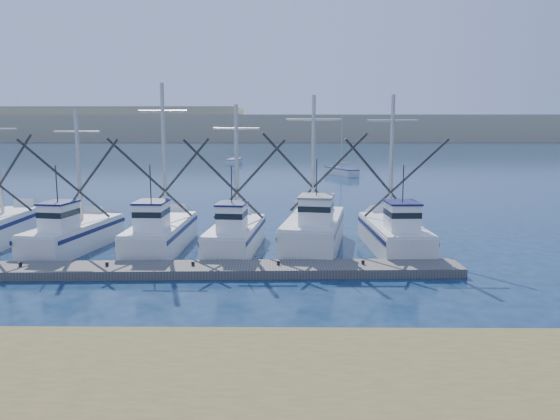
% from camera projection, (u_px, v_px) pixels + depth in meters
% --- Properties ---
extents(ground, '(500.00, 500.00, 0.00)m').
position_uv_depth(ground, '(324.00, 321.00, 19.51)').
color(ground, '#0D2039').
rests_on(ground, ground).
extents(floating_dock, '(31.27, 3.15, 0.42)m').
position_uv_depth(floating_dock, '(129.00, 270.00, 25.48)').
color(floating_dock, '#615D57').
rests_on(floating_dock, ground).
extents(dune_ridge, '(360.00, 60.00, 10.00)m').
position_uv_depth(dune_ridge, '(289.00, 128.00, 226.07)').
color(dune_ridge, tan).
rests_on(dune_ridge, ground).
extents(trawler_fleet, '(30.04, 8.61, 9.24)m').
position_uv_depth(trawler_fleet, '(162.00, 233.00, 30.31)').
color(trawler_fleet, silver).
rests_on(trawler_fleet, ground).
extents(sailboat_near, '(4.14, 6.88, 8.10)m').
position_uv_depth(sailboat_near, '(341.00, 172.00, 73.64)').
color(sailboat_near, silver).
rests_on(sailboat_near, ground).
extents(sailboat_far, '(2.34, 5.51, 8.10)m').
position_uv_depth(sailboat_far, '(234.00, 162.00, 92.96)').
color(sailboat_far, silver).
rests_on(sailboat_far, ground).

